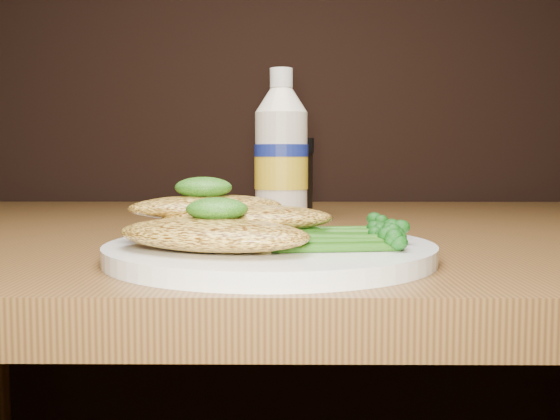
{
  "coord_description": "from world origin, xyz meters",
  "views": [
    {
      "loc": [
        -0.03,
        0.26,
        0.83
      ],
      "look_at": [
        -0.03,
        0.81,
        0.79
      ],
      "focal_mm": 42.71,
      "sensor_mm": 36.0,
      "label": 1
    }
  ],
  "objects": [
    {
      "name": "pesto_front",
      "position": [
        -0.08,
        0.76,
        0.79
      ],
      "size": [
        0.05,
        0.04,
        0.02
      ],
      "primitive_type": "ellipsoid",
      "rotation": [
        0.0,
        0.0,
        -0.0
      ],
      "color": "#0E3508",
      "rests_on": "chicken_front"
    },
    {
      "name": "chicken_front",
      "position": [
        -0.08,
        0.75,
        0.78
      ],
      "size": [
        0.17,
        0.13,
        0.02
      ],
      "primitive_type": "ellipsoid",
      "rotation": [
        0.0,
        0.0,
        -0.37
      ],
      "color": "gold",
      "rests_on": "plate"
    },
    {
      "name": "mayo_bottle",
      "position": [
        -0.04,
        1.1,
        0.85
      ],
      "size": [
        0.09,
        0.09,
        0.19
      ],
      "primitive_type": null,
      "rotation": [
        0.0,
        0.0,
        0.41
      ],
      "color": "#F2E3CD",
      "rests_on": "dining_table"
    },
    {
      "name": "broccolini_bundle",
      "position": [
        0.01,
        0.78,
        0.77
      ],
      "size": [
        0.13,
        0.11,
        0.02
      ],
      "primitive_type": null,
      "rotation": [
        0.0,
        0.0,
        0.15
      ],
      "color": "#235512",
      "rests_on": "plate"
    },
    {
      "name": "plate",
      "position": [
        -0.04,
        0.79,
        0.76
      ],
      "size": [
        0.26,
        0.26,
        0.01
      ],
      "primitive_type": "cylinder",
      "color": "white",
      "rests_on": "dining_table"
    },
    {
      "name": "pepper_grinder",
      "position": [
        -0.01,
        1.17,
        0.8
      ],
      "size": [
        0.05,
        0.05,
        0.11
      ],
      "primitive_type": null,
      "rotation": [
        0.0,
        0.0,
        -0.15
      ],
      "color": "black",
      "rests_on": "dining_table"
    },
    {
      "name": "pesto_back",
      "position": [
        -0.1,
        0.82,
        0.81
      ],
      "size": [
        0.05,
        0.05,
        0.02
      ],
      "primitive_type": "ellipsoid",
      "rotation": [
        0.0,
        0.0,
        -0.16
      ],
      "color": "#0E3508",
      "rests_on": "chicken_back"
    },
    {
      "name": "chicken_back",
      "position": [
        -0.1,
        0.82,
        0.79
      ],
      "size": [
        0.15,
        0.11,
        0.02
      ],
      "primitive_type": "ellipsoid",
      "rotation": [
        0.0,
        0.0,
        0.35
      ],
      "color": "gold",
      "rests_on": "plate"
    },
    {
      "name": "chicken_mid",
      "position": [
        -0.06,
        0.8,
        0.78
      ],
      "size": [
        0.14,
        0.07,
        0.02
      ],
      "primitive_type": "ellipsoid",
      "rotation": [
        0.0,
        0.0,
        0.01
      ],
      "color": "gold",
      "rests_on": "plate"
    }
  ]
}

